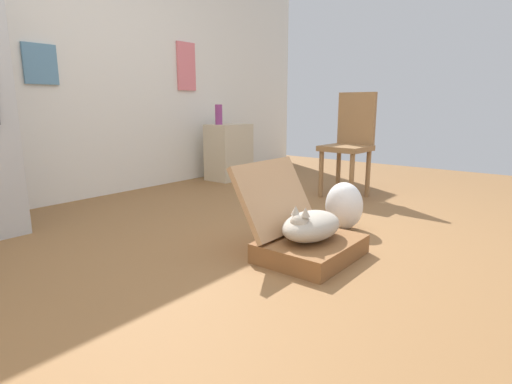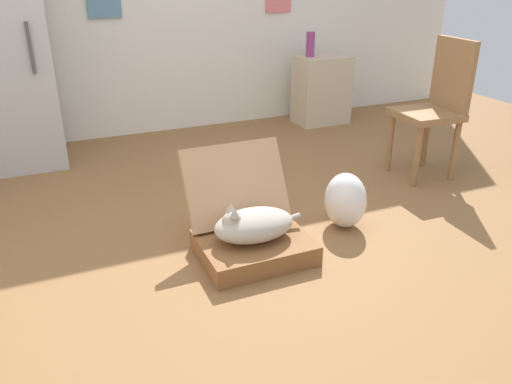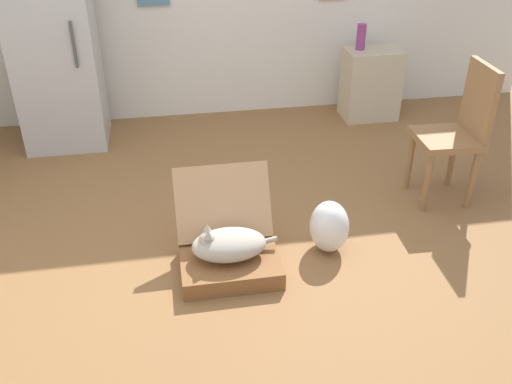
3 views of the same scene
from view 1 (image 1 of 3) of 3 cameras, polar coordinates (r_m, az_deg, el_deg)
ground_plane at (r=2.67m, az=4.47°, el=-7.02°), size 7.68×7.68×0.00m
wall_back at (r=4.25m, az=-22.61°, el=16.98°), size 6.40×0.15×2.60m
suitcase_base at (r=2.42m, az=7.62°, el=-7.80°), size 0.58×0.47×0.11m
suitcase_lid at (r=2.48m, az=2.66°, el=-0.71°), size 0.58×0.26×0.43m
cat at (r=2.37m, az=7.60°, el=-4.65°), size 0.52×0.28×0.22m
plastic_bag_white at (r=2.98m, az=12.16°, el=-1.88°), size 0.24×0.27×0.34m
side_table at (r=4.87m, az=-3.80°, el=5.59°), size 0.50×0.34×0.65m
vase_tall at (r=4.77m, az=-5.22°, el=10.70°), size 0.08×0.08×0.23m
chair at (r=4.04m, az=12.94°, el=6.94°), size 0.43×0.42×0.99m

